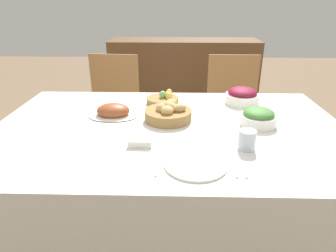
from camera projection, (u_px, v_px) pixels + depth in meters
The scene contains 16 objects.
ground_plane at pixel (169, 240), 1.84m from camera, with size 12.00×12.00×0.00m, color #7F664C.
dining_table at pixel (169, 189), 1.69m from camera, with size 1.81×1.17×0.77m.
chair_far_left at pixel (112, 109), 2.51m from camera, with size 0.47×0.47×0.94m.
chair_far_right at pixel (233, 110), 2.49m from camera, with size 0.43×0.43×0.94m.
sideboard at pixel (183, 83), 3.37m from camera, with size 1.58×0.44×0.96m.
bread_basket at pixel (168, 113), 1.60m from camera, with size 0.25×0.25×0.10m.
egg_basket at pixel (163, 99), 1.86m from camera, with size 0.20×0.20×0.08m.
ham_platter at pixel (113, 112), 1.66m from camera, with size 0.28×0.20×0.08m.
green_salad_bowl at pixel (258, 117), 1.53m from camera, with size 0.19×0.19×0.09m.
beet_salad_bowl at pixel (242, 96), 1.85m from camera, with size 0.21×0.21×0.10m.
dinner_plate at pixel (196, 164), 1.18m from camera, with size 0.25×0.25×0.01m.
fork at pixel (158, 164), 1.18m from camera, with size 0.01×0.17×0.00m.
knife at pixel (234, 165), 1.18m from camera, with size 0.01×0.17×0.00m.
spoon at pixel (241, 165), 1.18m from camera, with size 0.01×0.17×0.00m.
drinking_cup at pixel (247, 140), 1.29m from camera, with size 0.08×0.08×0.09m.
butter_dish at pixel (140, 142), 1.33m from camera, with size 0.11×0.07×0.03m.
Camera 1 is at (0.03, -1.41, 1.38)m, focal length 32.00 mm.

